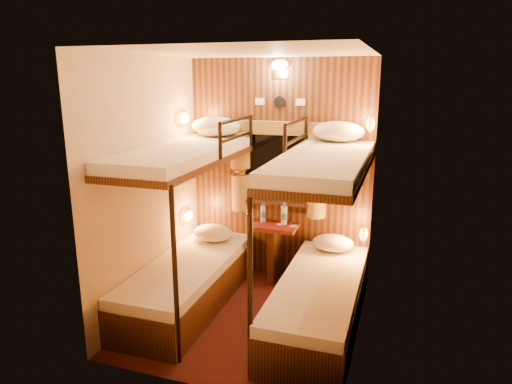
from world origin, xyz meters
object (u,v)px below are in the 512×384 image
(table, at_px, (274,245))
(bunk_left, at_px, (188,251))
(bunk_right, at_px, (320,268))
(bottle_right, at_px, (284,215))
(bottle_left, at_px, (263,214))

(table, bearing_deg, bunk_left, -129.67)
(bunk_left, bearing_deg, bunk_right, 0.00)
(bunk_left, xyz_separation_m, table, (0.65, 0.78, -0.14))
(bunk_right, xyz_separation_m, table, (-0.65, 0.78, -0.14))
(table, distance_m, bottle_right, 0.36)
(bunk_left, relative_size, bunk_right, 1.00)
(bunk_right, height_order, bottle_left, bunk_right)
(bunk_right, distance_m, bottle_left, 1.18)
(bunk_right, relative_size, bottle_right, 7.69)
(bunk_left, xyz_separation_m, bottle_right, (0.74, 0.83, 0.20))
(bottle_left, xyz_separation_m, bottle_right, (0.24, -0.02, 0.01))
(table, bearing_deg, bottle_right, 24.86)
(bottle_left, bearing_deg, bunk_right, -46.87)
(bunk_right, xyz_separation_m, bottle_left, (-0.79, 0.85, 0.19))
(bunk_right, distance_m, table, 1.02)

